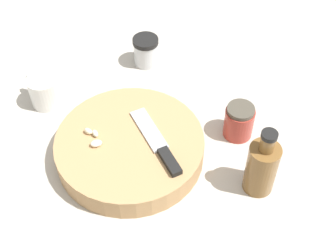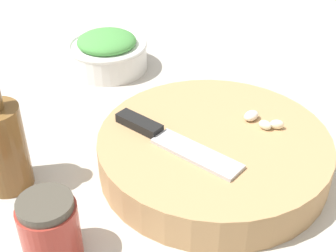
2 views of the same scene
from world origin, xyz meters
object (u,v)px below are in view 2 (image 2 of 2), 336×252
honey_jar (50,229)px  garlic_cloves (261,120)px  herb_bowl (108,52)px  oil_bottle (1,144)px  cutting_board (213,152)px  chef_knife (167,138)px

honey_jar → garlic_cloves: bearing=-108.4°
herb_bowl → honey_jar: 0.45m
herb_bowl → oil_bottle: oil_bottle is taller
honey_jar → oil_bottle: bearing=-19.2°
cutting_board → honey_jar: bearing=75.1°
oil_bottle → honey_jar: bearing=160.8°
cutting_board → chef_knife: (0.04, 0.05, 0.03)m
herb_bowl → honey_jar: (-0.25, 0.37, 0.00)m
chef_knife → garlic_cloves: (-0.08, -0.11, 0.00)m
garlic_cloves → herb_bowl: (0.35, -0.07, -0.02)m
chef_knife → garlic_cloves: bearing=146.3°
cutting_board → oil_bottle: bearing=43.4°
cutting_board → chef_knife: bearing=45.3°
chef_knife → garlic_cloves: size_ratio=3.24×
honey_jar → herb_bowl: bearing=-55.7°
chef_knife → honey_jar: size_ratio=2.42×
chef_knife → oil_bottle: bearing=-43.8°
cutting_board → honey_jar: (0.06, 0.24, 0.01)m
chef_knife → garlic_cloves: 0.14m
chef_knife → cutting_board: bearing=138.6°
garlic_cloves → honey_jar: (0.10, 0.30, -0.02)m
cutting_board → herb_bowl: size_ratio=2.09×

